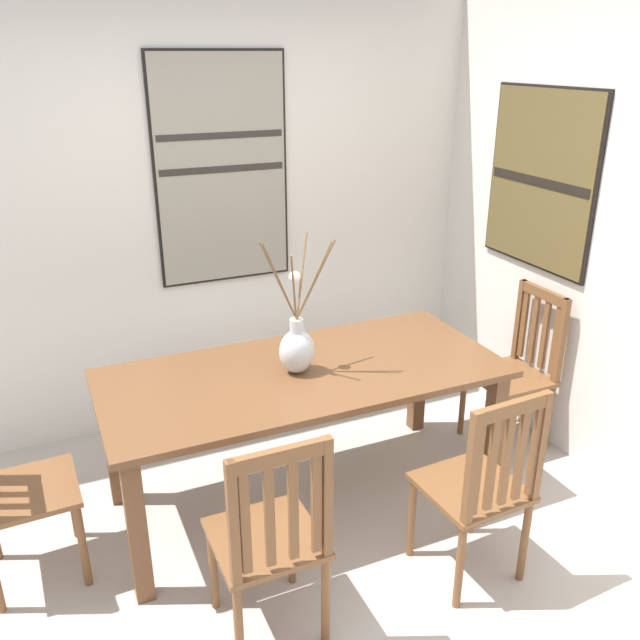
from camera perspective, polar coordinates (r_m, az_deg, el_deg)
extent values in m
cube|color=#B2A89E|center=(3.22, -0.03, -22.54)|extent=(6.40, 6.40, 0.03)
cube|color=silver|center=(4.16, -10.62, 9.31)|extent=(6.40, 0.12, 2.70)
cube|color=brown|center=(3.34, -1.41, -4.59)|extent=(2.00, 0.91, 0.03)
cube|color=brown|center=(3.05, -15.39, -16.97)|extent=(0.08, 0.08, 0.73)
cube|color=brown|center=(3.67, 14.60, -9.53)|extent=(0.08, 0.08, 0.73)
cube|color=brown|center=(3.66, -17.36, -9.93)|extent=(0.08, 0.08, 0.73)
cube|color=brown|center=(4.20, 8.38, -4.78)|extent=(0.08, 0.08, 0.73)
ellipsoid|color=silver|center=(3.27, -1.99, -2.70)|extent=(0.18, 0.15, 0.23)
cylinder|color=silver|center=(3.21, -2.03, -0.49)|extent=(0.07, 0.07, 0.07)
cylinder|color=brown|center=(3.13, -0.41, 3.43)|extent=(0.18, 0.08, 0.40)
cylinder|color=brown|center=(3.11, -3.58, 3.29)|extent=(0.17, 0.03, 0.40)
cylinder|color=brown|center=(3.12, -3.45, 3.23)|extent=(0.16, 0.03, 0.39)
cylinder|color=brown|center=(3.21, -1.58, 3.81)|extent=(0.12, 0.14, 0.39)
cylinder|color=brown|center=(3.10, -2.26, 2.72)|extent=(0.06, 0.09, 0.35)
cylinder|color=brown|center=(3.12, -0.55, 3.33)|extent=(0.15, 0.09, 0.39)
sphere|color=white|center=(3.18, -2.19, 3.70)|extent=(0.06, 0.06, 0.06)
cube|color=brown|center=(4.12, 15.86, -4.70)|extent=(0.42, 0.42, 0.03)
cylinder|color=brown|center=(4.01, 15.14, -9.17)|extent=(0.04, 0.04, 0.43)
cylinder|color=brown|center=(4.25, 12.12, -6.96)|extent=(0.04, 0.04, 0.43)
cylinder|color=brown|center=(4.22, 18.99, -7.93)|extent=(0.04, 0.04, 0.43)
cylinder|color=brown|center=(4.45, 15.90, -5.92)|extent=(0.04, 0.04, 0.43)
cube|color=brown|center=(4.02, 19.97, -1.73)|extent=(0.04, 0.04, 0.51)
cube|color=brown|center=(4.26, 16.70, 0.03)|extent=(0.04, 0.04, 0.51)
cube|color=brown|center=(4.05, 18.66, 2.12)|extent=(0.03, 0.38, 0.06)
cube|color=brown|center=(4.05, 19.53, -1.71)|extent=(0.02, 0.04, 0.42)
cube|color=brown|center=(4.11, 18.68, -1.24)|extent=(0.02, 0.04, 0.42)
cube|color=brown|center=(4.17, 17.85, -0.79)|extent=(0.02, 0.04, 0.42)
cube|color=brown|center=(4.23, 17.05, -0.36)|extent=(0.02, 0.04, 0.42)
cube|color=brown|center=(3.12, 12.81, -13.80)|extent=(0.44, 0.44, 0.03)
cylinder|color=brown|center=(3.28, 7.86, -16.40)|extent=(0.04, 0.04, 0.43)
cylinder|color=brown|center=(3.46, 12.96, -14.46)|extent=(0.04, 0.04, 0.43)
cylinder|color=brown|center=(3.06, 11.88, -19.98)|extent=(0.04, 0.04, 0.43)
cylinder|color=brown|center=(3.26, 17.12, -17.61)|extent=(0.04, 0.04, 0.43)
cube|color=brown|center=(2.75, 12.84, -12.35)|extent=(0.04, 0.04, 0.52)
cube|color=brown|center=(2.97, 18.33, -10.24)|extent=(0.04, 0.04, 0.52)
cube|color=brown|center=(2.74, 16.19, -7.28)|extent=(0.38, 0.05, 0.06)
cube|color=brown|center=(2.78, 13.27, -12.44)|extent=(0.04, 0.02, 0.43)
cube|color=brown|center=(2.82, 14.49, -11.97)|extent=(0.04, 0.02, 0.43)
cube|color=brown|center=(2.86, 15.67, -11.52)|extent=(0.04, 0.02, 0.43)
cube|color=brown|center=(2.91, 16.81, -11.08)|extent=(0.04, 0.02, 0.43)
cube|color=brown|center=(2.96, 17.90, -10.64)|extent=(0.04, 0.02, 0.43)
cube|color=brown|center=(2.79, -4.67, -18.14)|extent=(0.42, 0.42, 0.03)
cylinder|color=brown|center=(3.04, -9.16, -20.16)|extent=(0.04, 0.04, 0.43)
cylinder|color=brown|center=(3.12, -2.44, -18.55)|extent=(0.04, 0.04, 0.43)
cylinder|color=brown|center=(2.79, -6.97, -24.83)|extent=(0.04, 0.04, 0.43)
cylinder|color=brown|center=(2.87, 0.47, -22.84)|extent=(0.04, 0.04, 0.43)
cube|color=brown|center=(2.44, -7.45, -16.95)|extent=(0.04, 0.04, 0.52)
cube|color=brown|center=(2.54, 0.60, -14.98)|extent=(0.04, 0.04, 0.52)
cube|color=brown|center=(2.35, -3.45, -11.58)|extent=(0.38, 0.03, 0.06)
cube|color=brown|center=(2.46, -6.43, -16.99)|extent=(0.04, 0.02, 0.43)
cube|color=brown|center=(2.48, -4.35, -16.50)|extent=(0.04, 0.02, 0.43)
cube|color=brown|center=(2.50, -2.31, -16.00)|extent=(0.04, 0.02, 0.43)
cube|color=brown|center=(2.53, -0.32, -15.49)|extent=(0.04, 0.02, 0.43)
cube|color=brown|center=(3.29, -23.79, -13.28)|extent=(0.44, 0.44, 0.03)
cylinder|color=brown|center=(3.56, -20.47, -14.22)|extent=(0.04, 0.04, 0.43)
cylinder|color=brown|center=(3.28, -19.66, -17.73)|extent=(0.04, 0.04, 0.43)
cube|color=black|center=(4.09, -8.44, 12.54)|extent=(0.81, 0.04, 1.35)
cube|color=gray|center=(4.07, -8.35, 12.50)|extent=(0.78, 0.01, 1.32)
cube|color=#2D2823|center=(4.06, -8.34, 12.66)|extent=(0.75, 0.00, 0.04)
cube|color=#2D2823|center=(4.04, -8.49, 15.36)|extent=(0.75, 0.00, 0.04)
cube|color=black|center=(4.11, 18.47, 11.37)|extent=(0.04, 0.86, 1.02)
cube|color=brown|center=(4.09, 18.24, 11.36)|extent=(0.01, 0.83, 0.99)
cube|color=black|center=(4.09, 18.16, 11.19)|extent=(0.00, 0.80, 0.05)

